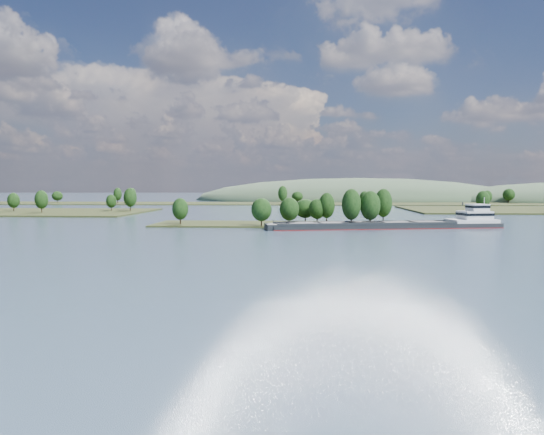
{
  "coord_description": "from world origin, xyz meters",
  "views": [
    {
      "loc": [
        6.98,
        -23.36,
        15.62
      ],
      "look_at": [
        -1.97,
        130.0,
        6.0
      ],
      "focal_mm": 35.0,
      "sensor_mm": 36.0,
      "label": 1
    }
  ],
  "objects": [
    {
      "name": "ground",
      "position": [
        0.0,
        120.0,
        0.0
      ],
      "size": [
        1800.0,
        1800.0,
        0.0
      ],
      "primitive_type": "plane",
      "color": "#384962",
      "rests_on": "ground"
    },
    {
      "name": "hill_west",
      "position": [
        60.0,
        500.0,
        0.0
      ],
      "size": [
        320.0,
        160.0,
        44.0
      ],
      "primitive_type": "ellipsoid",
      "color": "#3A5037",
      "rests_on": "ground"
    },
    {
      "name": "back_shoreline",
      "position": [
        7.93,
        399.81,
        0.65
      ],
      "size": [
        900.0,
        60.0,
        15.57
      ],
      "color": "#262D14",
      "rests_on": "ground"
    },
    {
      "name": "tree_island",
      "position": [
        7.7,
        178.77,
        4.0
      ],
      "size": [
        100.0,
        30.68,
        14.7
      ],
      "color": "#262D14",
      "rests_on": "ground"
    },
    {
      "name": "cargo_barge",
      "position": [
        42.2,
        168.14,
        1.46
      ],
      "size": [
        85.71,
        27.13,
        11.55
      ],
      "color": "black",
      "rests_on": "ground"
    }
  ]
}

